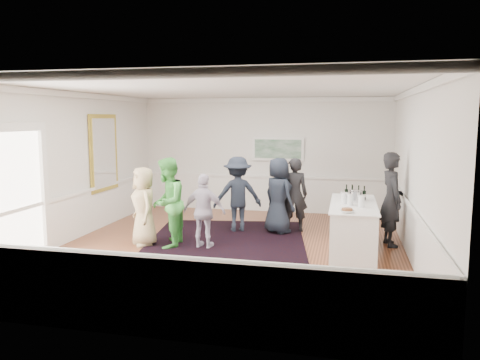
% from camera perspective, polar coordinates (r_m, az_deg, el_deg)
% --- Properties ---
extents(floor, '(8.00, 8.00, 0.00)m').
position_cam_1_polar(floor, '(9.61, -1.28, -8.34)').
color(floor, brown).
rests_on(floor, ground).
extents(ceiling, '(7.00, 8.00, 0.02)m').
position_cam_1_polar(ceiling, '(9.26, -1.34, 11.06)').
color(ceiling, white).
rests_on(ceiling, wall_back).
extents(wall_left, '(0.02, 8.00, 3.20)m').
position_cam_1_polar(wall_left, '(10.71, -19.80, 1.57)').
color(wall_left, white).
rests_on(wall_left, floor).
extents(wall_right, '(0.02, 8.00, 3.20)m').
position_cam_1_polar(wall_right, '(9.11, 20.57, 0.56)').
color(wall_right, white).
rests_on(wall_right, floor).
extents(wall_back, '(7.00, 0.02, 3.20)m').
position_cam_1_polar(wall_back, '(13.20, 2.94, 3.07)').
color(wall_back, white).
rests_on(wall_back, floor).
extents(wall_front, '(7.00, 0.02, 3.20)m').
position_cam_1_polar(wall_front, '(5.55, -11.48, -3.35)').
color(wall_front, white).
rests_on(wall_front, floor).
extents(wainscoting, '(7.00, 8.00, 1.00)m').
position_cam_1_polar(wainscoting, '(9.49, -1.29, -5.44)').
color(wainscoting, white).
rests_on(wainscoting, floor).
extents(mirror, '(0.05, 1.25, 1.85)m').
position_cam_1_polar(mirror, '(11.78, -16.25, 3.20)').
color(mirror, gold).
rests_on(mirror, wall_left).
extents(doorway, '(0.10, 1.78, 2.56)m').
position_cam_1_polar(doorway, '(9.16, -25.85, -0.83)').
color(doorway, white).
rests_on(doorway, wall_left).
extents(landscape_painting, '(1.44, 0.06, 0.66)m').
position_cam_1_polar(landscape_painting, '(13.07, 4.64, 3.80)').
color(landscape_painting, white).
rests_on(landscape_painting, wall_back).
extents(area_rug, '(3.93, 4.79, 0.02)m').
position_cam_1_polar(area_rug, '(9.93, -1.78, -7.77)').
color(area_rug, black).
rests_on(area_rug, floor).
extents(serving_table, '(0.90, 2.36, 0.95)m').
position_cam_1_polar(serving_table, '(9.63, 13.59, -5.57)').
color(serving_table, white).
rests_on(serving_table, floor).
extents(bartender, '(0.61, 0.80, 1.95)m').
position_cam_1_polar(bartender, '(10.13, 17.99, -2.24)').
color(bartender, black).
rests_on(bartender, floor).
extents(guest_tan, '(0.91, 0.95, 1.64)m').
position_cam_1_polar(guest_tan, '(9.90, -11.65, -3.16)').
color(guest_tan, tan).
rests_on(guest_tan, floor).
extents(guest_green, '(0.79, 0.97, 1.84)m').
position_cam_1_polar(guest_green, '(9.65, -8.83, -2.75)').
color(guest_green, green).
rests_on(guest_green, floor).
extents(guest_lilac, '(0.92, 0.44, 1.52)m').
position_cam_1_polar(guest_lilac, '(9.51, -4.37, -3.82)').
color(guest_lilac, '#BEB3C8').
rests_on(guest_lilac, floor).
extents(guest_dark_a, '(1.29, 1.01, 1.75)m').
position_cam_1_polar(guest_dark_a, '(10.88, -0.30, -1.74)').
color(guest_dark_a, '#1B212D').
rests_on(guest_dark_a, floor).
extents(guest_dark_b, '(0.69, 0.51, 1.73)m').
position_cam_1_polar(guest_dark_b, '(10.96, 6.62, -1.78)').
color(guest_dark_b, black).
rests_on(guest_dark_b, floor).
extents(guest_navy, '(1.01, 0.98, 1.74)m').
position_cam_1_polar(guest_navy, '(10.74, 4.71, -1.91)').
color(guest_navy, '#1B212D').
rests_on(guest_navy, floor).
extents(wine_bottles, '(0.43, 0.25, 0.31)m').
position_cam_1_polar(wine_bottles, '(10.02, 13.88, -1.42)').
color(wine_bottles, black).
rests_on(wine_bottles, serving_table).
extents(juice_pitchers, '(0.44, 0.41, 0.24)m').
position_cam_1_polar(juice_pitchers, '(9.30, 13.48, -2.31)').
color(juice_pitchers, '#8FC145').
rests_on(juice_pitchers, serving_table).
extents(ice_bucket, '(0.26, 0.26, 0.25)m').
position_cam_1_polar(ice_bucket, '(9.71, 13.91, -1.93)').
color(ice_bucket, silver).
rests_on(ice_bucket, serving_table).
extents(nut_bowl, '(0.25, 0.25, 0.07)m').
position_cam_1_polar(nut_bowl, '(8.59, 12.93, -3.66)').
color(nut_bowl, white).
rests_on(nut_bowl, serving_table).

